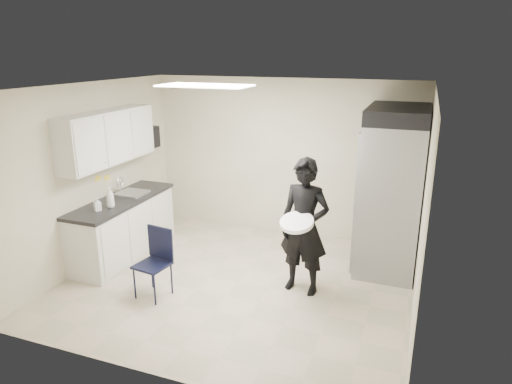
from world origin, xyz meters
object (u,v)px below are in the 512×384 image
at_px(lower_counter, 124,229).
at_px(commercial_fridge, 391,196).
at_px(folding_chair, 152,265).
at_px(man_tuxedo, 304,227).

relative_size(lower_counter, commercial_fridge, 0.90).
xyz_separation_m(folding_chair, man_tuxedo, (1.74, 0.81, 0.45)).
distance_m(lower_counter, man_tuxedo, 2.86).
xyz_separation_m(lower_counter, commercial_fridge, (3.78, 1.07, 0.62)).
height_order(lower_counter, folding_chair, folding_chair).
bearing_deg(commercial_fridge, lower_counter, -164.12).
relative_size(lower_counter, man_tuxedo, 1.07).
height_order(lower_counter, man_tuxedo, man_tuxedo).
bearing_deg(lower_counter, folding_chair, -40.07).
height_order(commercial_fridge, man_tuxedo, commercial_fridge).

